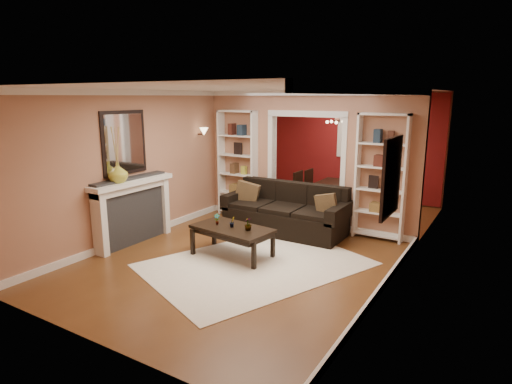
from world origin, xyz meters
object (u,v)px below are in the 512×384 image
Objects in this scene: bookshelf_left at (238,164)px; bookshelf_right at (381,178)px; sofa at (285,209)px; dining_table at (334,197)px; coffee_table at (232,242)px; fireplace at (134,212)px.

bookshelf_right is (3.10, 0.00, 0.00)m from bookshelf_left.
dining_table is (0.15, 2.18, -0.18)m from sofa.
bookshelf_left and bookshelf_right have the same top height.
dining_table is at bearing 92.68° from coffee_table.
coffee_table is at bearing -95.48° from sofa.
dining_table is at bearing 132.90° from bookshelf_right.
bookshelf_left is 2.43m from dining_table.
coffee_table is (-0.15, -1.58, -0.22)m from sofa.
dining_table reaches higher than coffee_table.
sofa is 2.80m from fireplace.
sofa reaches higher than dining_table.
sofa is 2.19m from dining_table.
bookshelf_left is at bearing 77.95° from fireplace.
bookshelf_right is 1.39× the size of dining_table.
coffee_table is 0.57× the size of bookshelf_left.
bookshelf_right is 2.34m from dining_table.
bookshelf_left is at bearing 158.36° from sofa.
coffee_table is at bearing 11.42° from fireplace.
dining_table is at bearing 85.97° from sofa.
bookshelf_right reaches higher than fireplace.
bookshelf_left is 3.10m from bookshelf_right.
dining_table is at bearing 44.68° from bookshelf_left.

